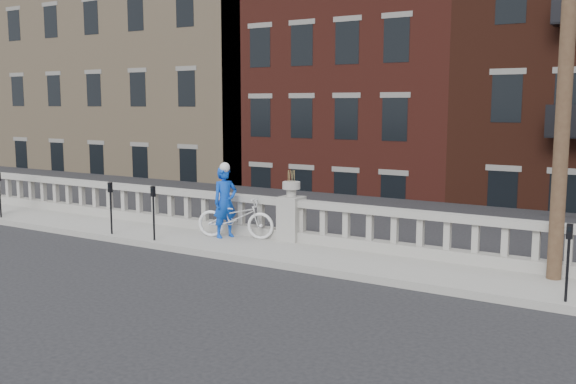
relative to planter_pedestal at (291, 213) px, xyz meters
The scene contains 11 objects.
ground 4.04m from the planter_pedestal, 90.00° to the right, with size 120.00×120.00×0.00m, color black.
sidewalk 1.21m from the planter_pedestal, 90.00° to the right, with size 32.00×2.20×0.15m, color gray.
balustrade 0.19m from the planter_pedestal, ahead, with size 28.00×0.34×1.03m.
planter_pedestal is the anchor object (origin of this frame).
lower_level 19.19m from the planter_pedestal, 88.31° to the left, with size 80.00×44.00×20.80m.
utility_pole 7.61m from the planter_pedestal, ahead, with size 1.60×0.28×10.00m.
parking_meter_b 4.76m from the planter_pedestal, 157.78° to the right, with size 0.10×0.09×1.36m.
parking_meter_c 3.42m from the planter_pedestal, 148.23° to the right, with size 0.10×0.09×1.36m.
parking_meter_d 6.87m from the planter_pedestal, 15.20° to the right, with size 0.10×0.09×1.36m.
bicycle 1.45m from the planter_pedestal, 160.33° to the right, with size 0.70×2.01×1.05m, color white.
cyclist 1.73m from the planter_pedestal, 161.02° to the right, with size 0.66×0.43×1.81m, color #0C3DB5.
Camera 1 is at (8.16, -9.44, 3.52)m, focal length 40.00 mm.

